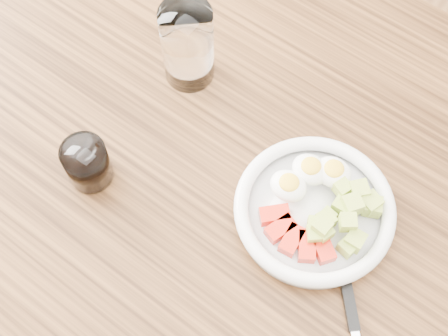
{
  "coord_description": "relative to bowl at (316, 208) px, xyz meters",
  "views": [
    {
      "loc": [
        0.21,
        -0.28,
        1.54
      ],
      "look_at": [
        -0.01,
        0.01,
        0.8
      ],
      "focal_mm": 50.0,
      "sensor_mm": 36.0,
      "label": 1
    }
  ],
  "objects": [
    {
      "name": "coffee_glass",
      "position": [
        -0.28,
        -0.13,
        0.01
      ],
      "size": [
        0.06,
        0.06,
        0.07
      ],
      "color": "white",
      "rests_on": "dining_table"
    },
    {
      "name": "bowl",
      "position": [
        0.0,
        0.0,
        0.0
      ],
      "size": [
        0.21,
        0.21,
        0.05
      ],
      "color": "white",
      "rests_on": "dining_table"
    },
    {
      "name": "water_glass",
      "position": [
        -0.27,
        0.08,
        0.05
      ],
      "size": [
        0.07,
        0.07,
        0.13
      ],
      "primitive_type": "cylinder",
      "color": "white",
      "rests_on": "dining_table"
    },
    {
      "name": "ground",
      "position": [
        -0.12,
        -0.04,
        -0.79
      ],
      "size": [
        4.0,
        4.0,
        0.0
      ],
      "primitive_type": "plane",
      "color": "brown",
      "rests_on": "ground"
    },
    {
      "name": "fork",
      "position": [
        0.11,
        -0.09,
        -0.01
      ],
      "size": [
        0.15,
        0.16,
        0.01
      ],
      "color": "black",
      "rests_on": "dining_table"
    },
    {
      "name": "dining_table",
      "position": [
        -0.12,
        -0.04,
        -0.12
      ],
      "size": [
        1.5,
        0.9,
        0.77
      ],
      "color": "brown",
      "rests_on": "ground"
    }
  ]
}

